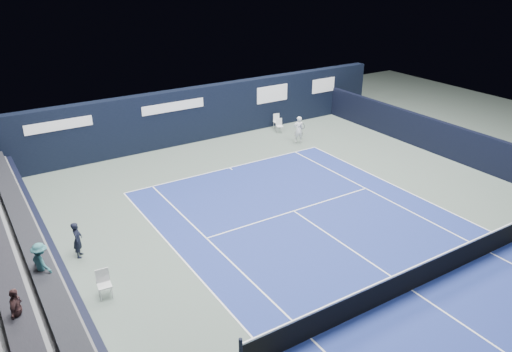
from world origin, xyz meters
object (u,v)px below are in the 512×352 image
at_px(line_judge_chair, 104,281).
at_px(tennis_player, 299,129).
at_px(folding_chair_back_a, 279,123).
at_px(tennis_net, 414,277).
at_px(folding_chair_back_b, 277,120).

distance_m(line_judge_chair, tennis_player, 15.76).
distance_m(folding_chair_back_a, tennis_net, 16.05).
distance_m(folding_chair_back_b, tennis_player, 2.79).
bearing_deg(folding_chair_back_b, folding_chair_back_a, -103.70).
height_order(tennis_net, tennis_player, tennis_player).
bearing_deg(tennis_net, folding_chair_back_b, 70.49).
height_order(folding_chair_back_a, line_judge_chair, line_judge_chair).
bearing_deg(line_judge_chair, folding_chair_back_a, 42.29).
height_order(folding_chair_back_a, tennis_net, tennis_net).
bearing_deg(folding_chair_back_b, tennis_net, -100.30).
bearing_deg(line_judge_chair, tennis_player, 36.38).
distance_m(folding_chair_back_b, line_judge_chair, 17.64).
height_order(line_judge_chair, tennis_net, tennis_net).
xyz_separation_m(folding_chair_back_a, line_judge_chair, (-13.73, -10.11, -0.02)).
relative_size(line_judge_chair, tennis_net, 0.07).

